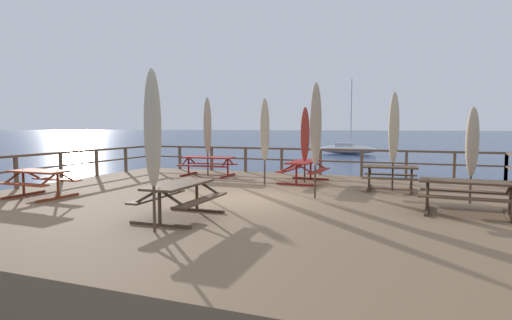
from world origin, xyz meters
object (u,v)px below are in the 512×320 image
at_px(picnic_table_back_right, 390,173).
at_px(patio_umbrella_tall_mid_left, 316,125).
at_px(picnic_table_mid_centre, 468,190).
at_px(lamp_post_hooked, 153,124).
at_px(patio_umbrella_tall_back_left, 394,128).
at_px(picnic_table_front_right, 180,193).
at_px(picnic_table_back_left, 40,178).
at_px(picnic_table_front_left, 208,162).
at_px(patio_umbrella_short_mid, 207,126).
at_px(picnic_table_mid_left, 304,167).
at_px(patio_umbrella_tall_back_right, 472,142).
at_px(patio_umbrella_tall_mid_right, 153,129).
at_px(patio_umbrella_short_front, 305,135).
at_px(sailboat_distant, 347,149).
at_px(patio_umbrella_short_back, 265,130).

relative_size(picnic_table_back_right, patio_umbrella_tall_mid_left, 0.51).
bearing_deg(picnic_table_mid_centre, lamp_post_hooked, 155.37).
bearing_deg(patio_umbrella_tall_back_left, picnic_table_back_right, 165.85).
height_order(picnic_table_front_right, patio_umbrella_tall_back_left, patio_umbrella_tall_back_left).
distance_m(picnic_table_back_left, patio_umbrella_tall_mid_left, 7.87).
height_order(picnic_table_front_left, patio_umbrella_short_mid, patio_umbrella_short_mid).
height_order(picnic_table_mid_left, lamp_post_hooked, lamp_post_hooked).
bearing_deg(picnic_table_back_right, patio_umbrella_tall_back_right, -36.96).
xyz_separation_m(picnic_table_mid_centre, picnic_table_back_right, (-1.81, 2.99, -0.01)).
xyz_separation_m(picnic_table_back_right, picnic_table_back_left, (-9.18, -4.76, 0.00)).
xyz_separation_m(picnic_table_front_right, patio_umbrella_tall_mid_right, (0.18, -1.20, 1.39)).
relative_size(patio_umbrella_tall_back_right, patio_umbrella_short_front, 0.93).
bearing_deg(picnic_table_back_right, picnic_table_front_left, 168.21).
bearing_deg(picnic_table_back_left, patio_umbrella_short_front, 42.21).
bearing_deg(picnic_table_mid_centre, sailboat_distant, 102.56).
bearing_deg(patio_umbrella_tall_mid_left, patio_umbrella_short_back, 137.33).
bearing_deg(patio_umbrella_tall_back_right, lamp_post_hooked, 161.49).
relative_size(picnic_table_front_right, patio_umbrella_tall_mid_right, 0.63).
height_order(patio_umbrella_short_back, patio_umbrella_tall_mid_left, patio_umbrella_tall_mid_left).
bearing_deg(patio_umbrella_short_back, picnic_table_front_right, -90.26).
xyz_separation_m(picnic_table_mid_centre, sailboat_distant, (-7.30, 32.74, -0.88)).
bearing_deg(lamp_post_hooked, patio_umbrella_tall_mid_left, -29.36).
distance_m(picnic_table_back_right, patio_umbrella_tall_back_left, 1.40).
xyz_separation_m(picnic_table_front_left, patio_umbrella_short_front, (4.17, -0.58, 1.14)).
distance_m(patio_umbrella_tall_back_right, patio_umbrella_short_front, 5.56).
bearing_deg(picnic_table_mid_centre, patio_umbrella_short_back, 154.45).
xyz_separation_m(picnic_table_mid_centre, lamp_post_hooked, (-12.34, 5.66, 1.55)).
distance_m(picnic_table_back_left, patio_umbrella_tall_back_right, 11.73).
distance_m(patio_umbrella_tall_back_left, patio_umbrella_short_front, 3.17).
xyz_separation_m(picnic_table_back_left, picnic_table_mid_left, (6.21, 5.66, 0.01)).
distance_m(patio_umbrella_short_back, lamp_post_hooked, 7.05).
height_order(picnic_table_mid_left, patio_umbrella_tall_mid_left, patio_umbrella_tall_mid_left).
relative_size(patio_umbrella_tall_mid_right, patio_umbrella_tall_back_right, 1.22).
relative_size(picnic_table_mid_centre, patio_umbrella_short_front, 0.79).
height_order(picnic_table_front_right, picnic_table_mid_left, same).
relative_size(picnic_table_front_left, patio_umbrella_tall_back_right, 0.86).
bearing_deg(picnic_table_back_right, patio_umbrella_tall_back_left, -14.15).
height_order(picnic_table_back_right, patio_umbrella_short_back, patio_umbrella_short_back).
distance_m(patio_umbrella_short_front, sailboat_distant, 29.03).
distance_m(picnic_table_mid_left, lamp_post_hooked, 7.91).
bearing_deg(picnic_table_mid_centre, patio_umbrella_tall_mid_right, -145.89).
bearing_deg(patio_umbrella_tall_back_left, picnic_table_mid_left, 163.11).
height_order(picnic_table_back_right, picnic_table_mid_left, same).
relative_size(picnic_table_back_left, picnic_table_mid_left, 0.79).
bearing_deg(picnic_table_back_right, patio_umbrella_tall_mid_right, -119.75).
distance_m(picnic_table_front_right, picnic_table_back_right, 7.00).
distance_m(picnic_table_back_left, patio_umbrella_short_mid, 6.70).
bearing_deg(picnic_table_back_right, sailboat_distant, 100.45).
height_order(picnic_table_front_right, sailboat_distant, sailboat_distant).
relative_size(picnic_table_mid_centre, patio_umbrella_short_mid, 0.67).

